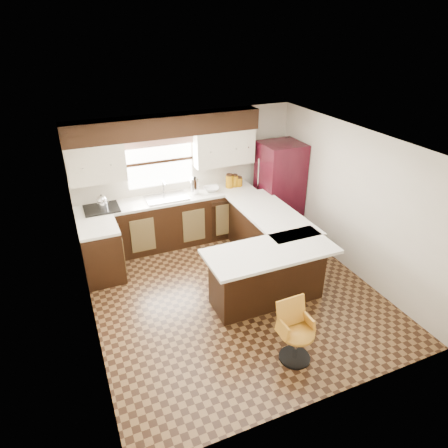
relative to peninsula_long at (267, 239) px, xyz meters
name	(u,v)px	position (x,y,z in m)	size (l,w,h in m)	color
floor	(234,293)	(-0.90, -0.62, -0.45)	(4.40, 4.40, 0.00)	#49301A
ceiling	(236,144)	(-0.90, -0.62, 1.95)	(4.40, 4.40, 0.00)	silver
wall_back	(187,176)	(-0.90, 1.58, 0.75)	(4.40, 4.40, 0.00)	beige
wall_front	(328,320)	(-0.90, -2.83, 0.75)	(4.40, 4.40, 0.00)	beige
wall_left	(83,256)	(-3.00, -0.62, 0.75)	(4.40, 4.40, 0.00)	beige
wall_right	(353,202)	(1.20, -0.62, 0.75)	(4.40, 4.40, 0.00)	beige
base_cab_back	(171,222)	(-1.35, 1.28, 0.00)	(3.30, 0.60, 0.90)	black
base_cab_left	(102,254)	(-2.70, 0.62, 0.00)	(0.60, 0.70, 0.90)	black
counter_back	(169,199)	(-1.35, 1.28, 0.47)	(3.30, 0.60, 0.04)	silver
counter_left	(98,228)	(-2.70, 0.62, 0.47)	(0.60, 0.70, 0.04)	silver
soffit	(165,126)	(-1.30, 1.40, 1.77)	(3.40, 0.35, 0.36)	black
upper_cab_left	(96,163)	(-2.52, 1.40, 1.27)	(0.94, 0.35, 0.64)	beige
upper_cab_right	(224,147)	(-0.22, 1.40, 1.27)	(1.14, 0.35, 0.64)	beige
window_pane	(160,162)	(-1.40, 1.56, 1.10)	(1.20, 0.02, 0.90)	white
valance	(159,141)	(-1.40, 1.52, 1.49)	(1.30, 0.06, 0.18)	#D19B93
sink	(167,198)	(-1.40, 1.25, 0.51)	(0.75, 0.45, 0.03)	#B2B2B7
dishwasher	(226,220)	(-0.35, 0.99, -0.02)	(0.58, 0.03, 0.78)	black
cooktop	(102,209)	(-2.55, 1.25, 0.51)	(0.58, 0.50, 0.03)	black
peninsula_long	(267,239)	(0.00, 0.00, 0.00)	(0.60, 1.95, 0.90)	black
peninsula_return	(267,275)	(-0.53, -0.97, 0.00)	(1.65, 0.60, 0.90)	black
counter_pen_long	(271,214)	(0.05, 0.00, 0.47)	(0.84, 1.95, 0.04)	silver
counter_pen_return	(271,251)	(-0.55, -1.06, 0.47)	(1.89, 0.84, 0.04)	silver
refrigerator	(279,188)	(0.80, 1.00, 0.45)	(0.77, 0.74, 1.79)	#360913
bar_chair	(297,334)	(-0.76, -2.17, -0.04)	(0.44, 0.44, 0.82)	#C28224
kettle	(102,201)	(-2.53, 1.26, 0.64)	(0.18, 0.18, 0.24)	silver
percolator	(195,186)	(-0.85, 1.28, 0.65)	(0.15, 0.15, 0.30)	silver
mixing_bowl	(211,189)	(-0.52, 1.28, 0.53)	(0.29, 0.29, 0.07)	white
canister_large	(229,182)	(-0.14, 1.30, 0.62)	(0.14, 0.14, 0.24)	#9C6606
canister_med	(235,181)	(-0.03, 1.30, 0.61)	(0.12, 0.12, 0.22)	#9C6606
canister_small	(239,182)	(0.06, 1.30, 0.58)	(0.14, 0.14, 0.16)	#9C6606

